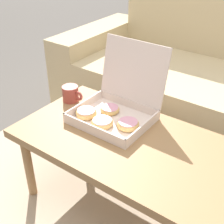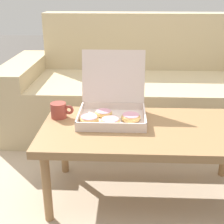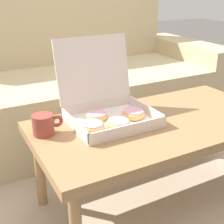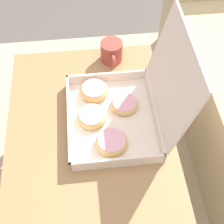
# 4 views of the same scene
# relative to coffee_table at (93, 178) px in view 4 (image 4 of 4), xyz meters

# --- Properties ---
(ground_plane) EXTENTS (12.00, 12.00, 0.00)m
(ground_plane) POSITION_rel_coffee_table_xyz_m (0.00, 0.11, -0.39)
(ground_plane) COLOR #514C47
(area_rug) EXTENTS (2.23, 1.94, 0.01)m
(area_rug) POSITION_rel_coffee_table_xyz_m (0.00, 0.41, -0.38)
(area_rug) COLOR tan
(area_rug) RESTS_ON ground_plane
(coffee_table) EXTENTS (1.11, 0.57, 0.43)m
(coffee_table) POSITION_rel_coffee_table_xyz_m (0.00, 0.00, 0.00)
(coffee_table) COLOR #997047
(coffee_table) RESTS_ON ground_plane
(pastry_box) EXTENTS (0.36, 0.37, 0.35)m
(pastry_box) POSITION_rel_coffee_table_xyz_m (-0.20, 0.11, 0.10)
(pastry_box) COLOR silver
(pastry_box) RESTS_ON coffee_table
(coffee_mug) EXTENTS (0.13, 0.09, 0.08)m
(coffee_mug) POSITION_rel_coffee_table_xyz_m (-0.49, 0.11, 0.09)
(coffee_mug) COLOR #993D33
(coffee_mug) RESTS_ON coffee_table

